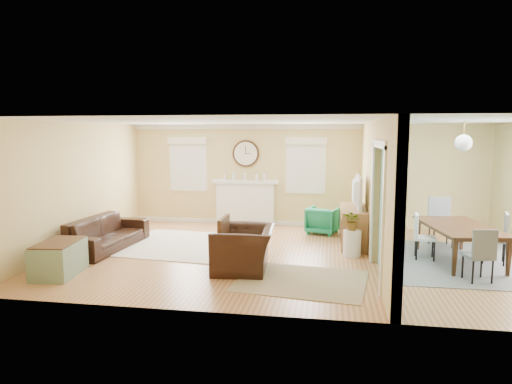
# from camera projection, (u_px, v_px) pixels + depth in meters

# --- Properties ---
(floor) EXTENTS (9.00, 9.00, 0.00)m
(floor) POSITION_uv_depth(u_px,v_px,m) (294.00, 256.00, 8.89)
(floor) COLOR #9C6039
(floor) RESTS_ON ground
(wall_back) EXTENTS (9.00, 0.02, 2.60)m
(wall_back) POSITION_uv_depth(u_px,v_px,m) (304.00, 175.00, 11.66)
(wall_back) COLOR #DFBF7D
(wall_back) RESTS_ON ground
(wall_front) EXTENTS (9.00, 0.02, 2.60)m
(wall_front) POSITION_uv_depth(u_px,v_px,m) (276.00, 218.00, 5.78)
(wall_front) COLOR #DFBF7D
(wall_front) RESTS_ON ground
(wall_left) EXTENTS (0.02, 6.00, 2.60)m
(wall_left) POSITION_uv_depth(u_px,v_px,m) (78.00, 185.00, 9.43)
(wall_left) COLOR #DFBF7D
(wall_left) RESTS_ON ground
(ceiling) EXTENTS (9.00, 6.00, 0.02)m
(ceiling) POSITION_uv_depth(u_px,v_px,m) (295.00, 121.00, 8.55)
(ceiling) COLOR white
(ceiling) RESTS_ON wall_back
(partition) EXTENTS (0.17, 6.00, 2.60)m
(partition) POSITION_uv_depth(u_px,v_px,m) (375.00, 186.00, 8.75)
(partition) COLOR #DFBF7D
(partition) RESTS_ON ground
(fireplace) EXTENTS (1.70, 0.30, 1.17)m
(fireplace) POSITION_uv_depth(u_px,v_px,m) (245.00, 202.00, 11.87)
(fireplace) COLOR white
(fireplace) RESTS_ON ground
(wall_clock) EXTENTS (0.70, 0.07, 0.70)m
(wall_clock) POSITION_uv_depth(u_px,v_px,m) (246.00, 154.00, 11.79)
(wall_clock) COLOR #482D16
(wall_clock) RESTS_ON wall_back
(window_left) EXTENTS (1.05, 0.13, 1.42)m
(window_left) POSITION_uv_depth(u_px,v_px,m) (188.00, 160.00, 12.05)
(window_left) COLOR white
(window_left) RESTS_ON wall_back
(window_right) EXTENTS (1.05, 0.13, 1.42)m
(window_right) POSITION_uv_depth(u_px,v_px,m) (306.00, 162.00, 11.55)
(window_right) COLOR white
(window_right) RESTS_ON wall_back
(pendant) EXTENTS (0.30, 0.30, 0.55)m
(pendant) POSITION_uv_depth(u_px,v_px,m) (463.00, 143.00, 8.13)
(pendant) COLOR gold
(pendant) RESTS_ON ceiling
(rug_cream) EXTENTS (3.13, 2.79, 0.02)m
(rug_cream) POSITION_uv_depth(u_px,v_px,m) (188.00, 245.00, 9.72)
(rug_cream) COLOR #F0E6CB
(rug_cream) RESTS_ON floor
(rug_jute) EXTENTS (2.22, 1.91, 0.01)m
(rug_jute) POSITION_uv_depth(u_px,v_px,m) (302.00, 281.00, 7.36)
(rug_jute) COLOR tan
(rug_jute) RESTS_ON floor
(rug_grey) EXTENTS (2.52, 3.15, 0.01)m
(rug_grey) POSITION_uv_depth(u_px,v_px,m) (460.00, 262.00, 8.46)
(rug_grey) COLOR slate
(rug_grey) RESTS_ON floor
(sofa) EXTENTS (1.01, 2.29, 0.65)m
(sofa) POSITION_uv_depth(u_px,v_px,m) (106.00, 233.00, 9.40)
(sofa) COLOR black
(sofa) RESTS_ON floor
(eames_chair) EXTENTS (1.10, 1.23, 0.76)m
(eames_chair) POSITION_uv_depth(u_px,v_px,m) (244.00, 249.00, 7.91)
(eames_chair) COLOR black
(eames_chair) RESTS_ON floor
(green_chair) EXTENTS (0.86, 0.87, 0.64)m
(green_chair) POSITION_uv_depth(u_px,v_px,m) (323.00, 220.00, 10.82)
(green_chair) COLOR #207B61
(green_chair) RESTS_ON floor
(trunk) EXTENTS (0.73, 1.06, 0.57)m
(trunk) POSITION_uv_depth(u_px,v_px,m) (59.00, 258.00, 7.66)
(trunk) COLOR gray
(trunk) RESTS_ON floor
(credenza) EXTENTS (0.53, 1.55, 0.80)m
(credenza) POSITION_uv_depth(u_px,v_px,m) (353.00, 226.00, 9.75)
(credenza) COLOR olive
(credenza) RESTS_ON floor
(tv) EXTENTS (0.16, 1.18, 0.68)m
(tv) POSITION_uv_depth(u_px,v_px,m) (353.00, 192.00, 9.66)
(tv) COLOR black
(tv) RESTS_ON credenza
(garden_stool) EXTENTS (0.34, 0.34, 0.51)m
(garden_stool) POSITION_uv_depth(u_px,v_px,m) (352.00, 243.00, 8.84)
(garden_stool) COLOR white
(garden_stool) RESTS_ON floor
(potted_plant) EXTENTS (0.44, 0.46, 0.39)m
(potted_plant) POSITION_uv_depth(u_px,v_px,m) (353.00, 221.00, 8.78)
(potted_plant) COLOR #337F33
(potted_plant) RESTS_ON garden_stool
(dining_table) EXTENTS (1.37, 2.09, 0.69)m
(dining_table) POSITION_uv_depth(u_px,v_px,m) (461.00, 244.00, 8.41)
(dining_table) COLOR #482D16
(dining_table) RESTS_ON floor
(dining_chair_n) EXTENTS (0.48, 0.48, 1.03)m
(dining_chair_n) POSITION_uv_depth(u_px,v_px,m) (442.00, 218.00, 9.54)
(dining_chair_n) COLOR slate
(dining_chair_n) RESTS_ON floor
(dining_chair_s) EXTENTS (0.47, 0.47, 0.88)m
(dining_chair_s) POSITION_uv_depth(u_px,v_px,m) (478.00, 250.00, 7.28)
(dining_chair_s) COLOR slate
(dining_chair_s) RESTS_ON floor
(dining_chair_w) EXTENTS (0.42, 0.42, 0.87)m
(dining_chair_w) POSITION_uv_depth(u_px,v_px,m) (425.00, 233.00, 8.57)
(dining_chair_w) COLOR white
(dining_chair_w) RESTS_ON floor
(dining_chair_e) EXTENTS (0.52, 0.52, 0.95)m
(dining_chair_e) POSITION_uv_depth(u_px,v_px,m) (494.00, 234.00, 8.29)
(dining_chair_e) COLOR slate
(dining_chair_e) RESTS_ON floor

